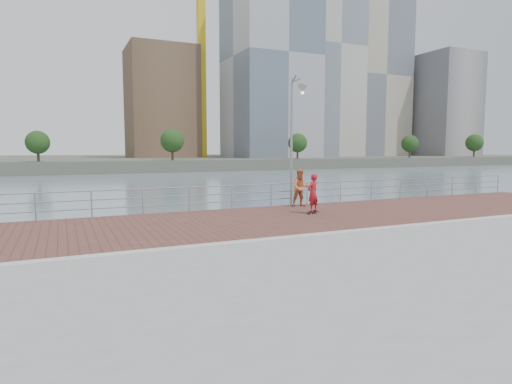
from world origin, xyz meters
name	(u,v)px	position (x,y,z in m)	size (l,w,h in m)	color
water	(282,301)	(0.00, 0.00, -2.00)	(400.00, 400.00, 0.00)	slate
seawall	(395,332)	(0.00, -5.00, -1.00)	(40.00, 24.00, 2.00)	gray
brick_lane	(239,221)	(0.00, 3.60, 0.01)	(40.00, 6.80, 0.02)	brown
curb	(283,238)	(0.00, 0.00, 0.03)	(40.00, 0.40, 0.06)	#B7B5AD
far_shore	(85,161)	(0.00, 122.50, -0.75)	(320.00, 95.00, 2.50)	#4C5142
guardrail	(211,195)	(0.00, 7.00, 0.69)	(39.06, 0.06, 1.13)	#8C9EA8
street_lamp	(296,118)	(3.92, 6.06, 4.25)	(0.44, 1.27, 5.98)	gray
skateboard	(313,212)	(3.64, 4.06, 0.08)	(0.71, 0.44, 0.08)	black
skateboarder	(313,193)	(3.64, 4.06, 0.93)	(0.60, 0.39, 1.64)	#AE1722
bystander	(301,188)	(4.36, 6.32, 0.93)	(0.89, 0.69, 1.82)	#CE6C3C
tower_crane	(192,35)	(27.36, 104.00, 33.50)	(47.00, 2.00, 50.70)	gold
skyline	(198,67)	(29.17, 104.56, 25.19)	(233.00, 41.00, 68.25)	#ADA38E
shoreline_trees	(227,142)	(27.13, 77.00, 4.32)	(169.67, 5.00, 6.67)	#473323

